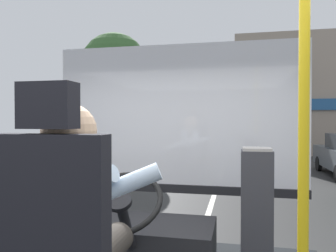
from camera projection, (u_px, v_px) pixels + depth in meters
ground at (219, 182)px, 10.30m from camera, size 18.00×44.00×0.06m
bus_driver at (75, 213)px, 1.47m from camera, size 0.72×0.53×0.79m
steering_console at (142, 246)px, 2.51m from camera, size 1.10×1.03×0.84m
handrail_pole at (303, 169)px, 1.34m from camera, size 0.04×0.04×1.98m
fare_box at (256, 217)px, 2.33m from camera, size 0.22×0.21×1.00m
windshield_panel at (177, 135)px, 3.25m from camera, size 2.50×0.08×1.48m
street_tree at (114, 67)px, 13.36m from camera, size 2.74×2.74×5.50m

